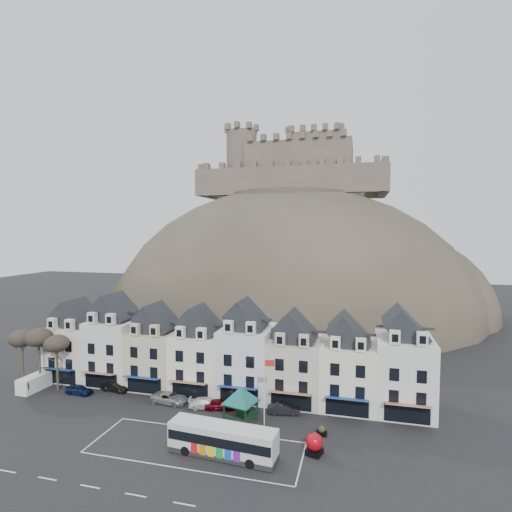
% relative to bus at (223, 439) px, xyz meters
% --- Properties ---
extents(ground, '(300.00, 300.00, 0.00)m').
position_rel_bus_xyz_m(ground, '(-5.19, -0.55, -1.73)').
color(ground, black).
rests_on(ground, ground).
extents(coach_bay_markings, '(22.00, 7.50, 0.01)m').
position_rel_bus_xyz_m(coach_bay_markings, '(-3.19, 0.70, -1.73)').
color(coach_bay_markings, silver).
rests_on(coach_bay_markings, ground).
extents(townhouse_terrace, '(54.40, 9.35, 11.80)m').
position_rel_bus_xyz_m(townhouse_terrace, '(-5.04, 15.42, 3.57)').
color(townhouse_terrace, '#EEE5CE').
rests_on(townhouse_terrace, ground).
extents(castle_hill, '(100.00, 76.00, 68.00)m').
position_rel_bus_xyz_m(castle_hill, '(-3.94, 68.40, -1.62)').
color(castle_hill, '#3A362D').
rests_on(castle_hill, ground).
extents(castle, '(50.20, 22.20, 22.00)m').
position_rel_bus_xyz_m(castle, '(-4.68, 75.38, 38.46)').
color(castle, brown).
rests_on(castle, ground).
extents(tree_left_far, '(3.61, 3.61, 8.24)m').
position_rel_bus_xyz_m(tree_left_far, '(-34.19, 9.95, 5.17)').
color(tree_left_far, '#332C21').
rests_on(tree_left_far, ground).
extents(tree_left_mid, '(3.78, 3.78, 8.64)m').
position_rel_bus_xyz_m(tree_left_mid, '(-31.19, 9.95, 5.51)').
color(tree_left_mid, '#332C21').
rests_on(tree_left_mid, ground).
extents(tree_left_near, '(3.43, 3.43, 7.84)m').
position_rel_bus_xyz_m(tree_left_near, '(-28.19, 9.95, 4.82)').
color(tree_left_near, '#332C21').
rests_on(tree_left_near, ground).
extents(bus, '(11.27, 3.44, 3.14)m').
position_rel_bus_xyz_m(bus, '(0.00, 0.00, 0.00)').
color(bus, '#262628').
rests_on(bus, ground).
extents(bus_shelter, '(6.65, 6.65, 4.35)m').
position_rel_bus_xyz_m(bus_shelter, '(-0.19, 6.96, 1.64)').
color(bus_shelter, black).
rests_on(bus_shelter, ground).
extents(red_buoy, '(1.83, 1.83, 2.18)m').
position_rel_bus_xyz_m(red_buoy, '(8.87, 2.51, -0.62)').
color(red_buoy, black).
rests_on(red_buoy, ground).
extents(flagpole, '(1.20, 0.21, 8.29)m').
position_rel_bus_xyz_m(flagpole, '(2.91, 6.24, 3.00)').
color(flagpole, silver).
rests_on(flagpole, ground).
extents(white_van, '(2.16, 4.63, 2.08)m').
position_rel_bus_xyz_m(white_van, '(-31.28, 8.95, -0.69)').
color(white_van, white).
rests_on(white_van, ground).
extents(planter_west, '(1.23, 0.89, 1.11)m').
position_rel_bus_xyz_m(planter_west, '(9.11, 2.95, -1.20)').
color(planter_west, black).
rests_on(planter_west, ground).
extents(planter_east, '(1.18, 0.78, 1.08)m').
position_rel_bus_xyz_m(planter_east, '(9.24, 6.45, -1.21)').
color(planter_east, black).
rests_on(planter_east, ground).
extents(car_navy, '(3.85, 1.67, 1.29)m').
position_rel_bus_xyz_m(car_navy, '(-24.15, 9.28, -1.09)').
color(car_navy, '#0C173E').
rests_on(car_navy, ground).
extents(car_black, '(4.23, 1.89, 1.35)m').
position_rel_bus_xyz_m(car_black, '(-19.99, 11.45, -1.06)').
color(car_black, black).
rests_on(car_black, ground).
extents(car_silver, '(4.94, 2.62, 1.35)m').
position_rel_bus_xyz_m(car_silver, '(-10.79, 9.85, -1.06)').
color(car_silver, '#94979A').
rests_on(car_silver, ground).
extents(car_white, '(4.76, 2.94, 1.29)m').
position_rel_bus_xyz_m(car_white, '(-5.59, 9.65, -1.09)').
color(car_white, white).
rests_on(car_white, ground).
extents(car_maroon, '(4.04, 2.43, 1.29)m').
position_rel_bus_xyz_m(car_maroon, '(-3.77, 9.73, -1.09)').
color(car_maroon, '#510410').
rests_on(car_maroon, ground).
extents(car_charcoal, '(4.12, 2.08, 1.29)m').
position_rel_bus_xyz_m(car_charcoal, '(4.27, 10.50, -1.09)').
color(car_charcoal, black).
rests_on(car_charcoal, ground).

